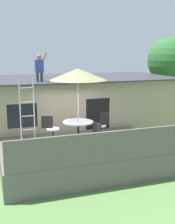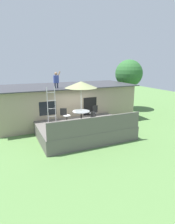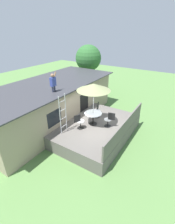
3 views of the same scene
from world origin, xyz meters
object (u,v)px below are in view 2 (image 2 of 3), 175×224
at_px(patio_table, 81,114).
at_px(backyard_tree, 129,74).
at_px(patio_umbrella, 81,85).
at_px(person_figure, 56,79).
at_px(patio_chair_left, 66,116).
at_px(step_ladder, 51,105).
at_px(patio_chair_right, 94,113).
at_px(patio_chair_near, 91,119).

distance_m(patio_table, backyard_tree, 8.37).
relative_size(patio_umbrella, person_figure, 2.29).
relative_size(patio_umbrella, patio_chair_left, 2.76).
height_order(step_ladder, patio_chair_right, step_ladder).
xyz_separation_m(person_figure, backyard_tree, (7.59, 2.47, 0.04)).
relative_size(step_ladder, patio_chair_right, 2.39).
relative_size(step_ladder, patio_chair_left, 2.39).
distance_m(patio_umbrella, step_ladder, 2.23).
distance_m(patio_table, patio_chair_left, 0.96).
distance_m(person_figure, patio_chair_right, 3.37).
bearing_deg(patio_chair_right, patio_umbrella, 0.00).
distance_m(person_figure, backyard_tree, 7.98).
height_order(patio_table, backyard_tree, backyard_tree).
xyz_separation_m(patio_table, step_ladder, (-1.59, 0.95, 0.51)).
distance_m(step_ladder, backyard_tree, 9.17).
distance_m(patio_chair_left, patio_chair_near, 1.74).
height_order(step_ladder, person_figure, person_figure).
relative_size(step_ladder, patio_chair_near, 2.39).
relative_size(patio_chair_left, patio_chair_near, 1.00).
height_order(step_ladder, patio_chair_near, step_ladder).
bearing_deg(person_figure, patio_chair_near, -69.55).
relative_size(patio_table, patio_chair_right, 1.13).
bearing_deg(patio_chair_right, backyard_tree, -158.53).
xyz_separation_m(patio_umbrella, step_ladder, (-1.59, 0.95, -1.25)).
bearing_deg(step_ladder, patio_umbrella, -31.04).
relative_size(step_ladder, person_figure, 1.98).
distance_m(patio_chair_right, patio_chair_near, 1.42).
bearing_deg(backyard_tree, patio_chair_near, -139.24).
bearing_deg(patio_chair_near, step_ladder, 29.24).
relative_size(patio_chair_right, patio_chair_near, 1.00).
xyz_separation_m(patio_chair_left, patio_chair_right, (1.85, -0.12, 0.00)).
relative_size(patio_chair_left, patio_chair_right, 1.00).
xyz_separation_m(patio_table, person_figure, (-0.90, 2.14, 1.96)).
xyz_separation_m(patio_table, backyard_tree, (6.69, 4.61, 2.00)).
height_order(patio_umbrella, backyard_tree, backyard_tree).
height_order(patio_umbrella, step_ladder, patio_umbrella).
bearing_deg(step_ladder, patio_chair_right, -14.88).
xyz_separation_m(patio_umbrella, patio_chair_near, (0.25, -0.94, -1.89)).
bearing_deg(patio_chair_right, patio_table, 0.00).
xyz_separation_m(patio_umbrella, patio_chair_right, (0.97, 0.27, -1.89)).
xyz_separation_m(patio_chair_left, backyard_tree, (7.56, 4.22, 2.13)).
bearing_deg(patio_table, patio_chair_near, -75.17).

